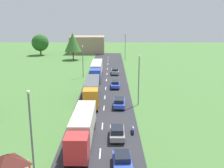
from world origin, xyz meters
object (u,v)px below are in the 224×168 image
truck_third (97,69)px  car_fourth (116,84)px  person_third (29,167)px  car_fifth (116,71)px  car_lead (123,161)px  motorcycle_courier (133,129)px  lamppost_fourth (126,45)px  tree_elm (73,42)px  lamppost_third (83,60)px  distant_building (88,45)px  truck_second (93,90)px  truck_lead (83,127)px  car_second (118,132)px  tree_birch (41,43)px  person_lead (23,168)px  lamppost_second (139,78)px  lamppost_lead (32,133)px  car_third (120,102)px

truck_third → car_fourth: 10.68m
truck_third → person_third: truck_third is taller
car_fifth → car_lead: bearing=-89.6°
motorcycle_courier → lamppost_fourth: bearing=88.4°
car_lead → tree_elm: 71.93m
lamppost_fourth → tree_elm: 18.11m
lamppost_third → distant_building: size_ratio=0.58×
truck_second → motorcycle_courier: bearing=-65.6°
car_fifth → lamppost_third: bearing=-157.3°
car_fourth → truck_lead: bearing=-99.2°
car_second → tree_birch: tree_birch is taller
car_fourth → distant_building: distant_building is taller
person_lead → lamppost_fourth: (13.35, 70.82, 4.28)m
car_second → lamppost_second: 14.86m
truck_third → motorcycle_courier: truck_third is taller
car_lead → person_third: size_ratio=2.35×
lamppost_lead → car_second: bearing=49.5°
truck_lead → lamppost_third: bearing=95.7°
car_second → motorcycle_courier: car_second is taller
truck_third → distant_building: distant_building is taller
truck_third → distant_building: size_ratio=1.08×
car_lead → lamppost_fourth: size_ratio=0.44×
lamppost_third → truck_second: bearing=-79.5°
car_second → lamppost_second: (3.97, 13.75, 4.02)m
car_lead → truck_third: bearing=96.7°
person_third → distant_building: size_ratio=0.13×
motorcycle_courier → person_third: person_third is taller
car_fourth → lamppost_lead: (-8.04, -34.81, 4.19)m
person_lead → lamppost_lead: (1.47, -1.02, 4.16)m
lamppost_second → distant_building: 68.94m
lamppost_second → tree_birch: (-32.49, 61.45, -0.14)m
tree_birch → tree_elm: (14.34, -11.90, 1.40)m
truck_third → lamppost_second: lamppost_second is taller
truck_lead → truck_second: bearing=90.1°
lamppost_fourth → truck_second: bearing=-100.0°
motorcycle_courier → tree_birch: tree_birch is taller
tree_birch → distant_building: bearing=18.3°
car_second → lamppost_third: lamppost_third is taller
car_lead → car_third: 19.33m
person_third → tree_birch: (-19.68, 83.55, 3.83)m
lamppost_third → tree_elm: size_ratio=0.85×
person_lead → lamppost_third: lamppost_third is taller
truck_third → car_fourth: size_ratio=3.22×
lamppost_fourth → car_third: bearing=-93.8°
truck_lead → car_third: 14.47m
car_second → tree_birch: 80.51m
car_lead → lamppost_second: lamppost_second is taller
truck_second → car_fifth: 23.70m
lamppost_lead → lamppost_fourth: size_ratio=0.98×
truck_second → car_second: 16.57m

